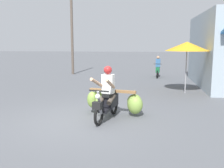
% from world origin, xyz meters
% --- Properties ---
extents(ground_plane, '(120.00, 120.00, 0.00)m').
position_xyz_m(ground_plane, '(0.00, 0.00, 0.00)').
color(ground_plane, '#56595E').
extents(motorbike_main_loaded, '(1.88, 2.02, 1.58)m').
position_xyz_m(motorbike_main_loaded, '(0.84, 0.59, 0.50)').
color(motorbike_main_loaded, black).
rests_on(motorbike_main_loaded, ground).
extents(motorbike_distant_ahead_left, '(0.50, 1.62, 1.40)m').
position_xyz_m(motorbike_distant_ahead_left, '(2.50, 9.97, 0.57)').
color(motorbike_distant_ahead_left, black).
rests_on(motorbike_distant_ahead_left, ground).
extents(market_umbrella_near_shop, '(1.90, 1.90, 2.30)m').
position_xyz_m(market_umbrella_near_shop, '(3.57, 4.65, 2.09)').
color(market_umbrella_near_shop, '#99999E').
rests_on(market_umbrella_near_shop, ground).
extents(utility_pole, '(0.18, 0.18, 5.47)m').
position_xyz_m(utility_pole, '(-3.56, 10.75, 2.74)').
color(utility_pole, brown).
rests_on(utility_pole, ground).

